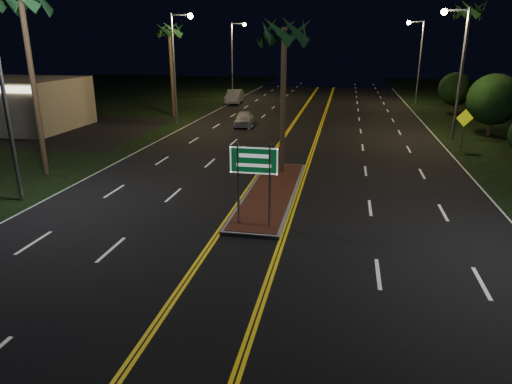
% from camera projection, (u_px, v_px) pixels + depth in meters
% --- Properties ---
extents(ground, '(120.00, 120.00, 0.00)m').
position_uv_depth(ground, '(237.00, 261.00, 14.98)').
color(ground, black).
rests_on(ground, ground).
extents(median_island, '(2.25, 10.25, 0.17)m').
position_uv_depth(median_island, '(271.00, 193.00, 21.47)').
color(median_island, gray).
rests_on(median_island, ground).
extents(highway_sign, '(1.80, 0.08, 3.20)m').
position_uv_depth(highway_sign, '(254.00, 168.00, 16.83)').
color(highway_sign, gray).
rests_on(highway_sign, ground).
extents(streetlight_left_near, '(1.91, 0.44, 9.00)m').
position_uv_depth(streetlight_left_near, '(8.00, 72.00, 18.85)').
color(streetlight_left_near, gray).
rests_on(streetlight_left_near, ground).
extents(streetlight_left_mid, '(1.91, 0.44, 9.00)m').
position_uv_depth(streetlight_left_mid, '(178.00, 56.00, 37.48)').
color(streetlight_left_mid, gray).
rests_on(streetlight_left_mid, ground).
extents(streetlight_left_far, '(1.91, 0.44, 9.00)m').
position_uv_depth(streetlight_left_far, '(235.00, 51.00, 56.11)').
color(streetlight_left_far, gray).
rests_on(streetlight_left_far, ground).
extents(streetlight_right_mid, '(1.91, 0.44, 9.00)m').
position_uv_depth(streetlight_right_mid, '(457.00, 59.00, 31.76)').
color(streetlight_right_mid, gray).
rests_on(streetlight_right_mid, ground).
extents(streetlight_right_far, '(1.91, 0.44, 9.00)m').
position_uv_depth(streetlight_right_far, '(417.00, 52.00, 50.38)').
color(streetlight_right_far, gray).
rests_on(streetlight_right_far, ground).
extents(palm_median, '(2.40, 2.40, 8.30)m').
position_uv_depth(palm_median, '(284.00, 32.00, 22.46)').
color(palm_median, '#382819').
rests_on(palm_median, ground).
extents(palm_left_near, '(2.40, 2.40, 9.80)m').
position_uv_depth(palm_left_near, '(21.00, 1.00, 21.97)').
color(palm_left_near, '#382819').
rests_on(palm_left_near, ground).
extents(palm_left_far, '(2.40, 2.40, 8.80)m').
position_uv_depth(palm_left_far, '(169.00, 31.00, 40.94)').
color(palm_left_far, '#382819').
rests_on(palm_left_far, ground).
extents(palm_right_far, '(2.40, 2.40, 10.30)m').
position_uv_depth(palm_right_far, '(470.00, 12.00, 37.71)').
color(palm_right_far, '#382819').
rests_on(palm_right_far, ground).
extents(shrub_mid, '(3.78, 3.78, 4.62)m').
position_uv_depth(shrub_mid, '(494.00, 99.00, 33.93)').
color(shrub_mid, '#382819').
rests_on(shrub_mid, ground).
extents(shrub_far, '(3.24, 3.24, 3.96)m').
position_uv_depth(shrub_far, '(455.00, 89.00, 45.26)').
color(shrub_far, '#382819').
rests_on(shrub_far, ground).
extents(car_near, '(2.30, 4.49, 1.44)m').
position_uv_depth(car_near, '(244.00, 117.00, 38.54)').
color(car_near, '#BCBBC1').
rests_on(car_near, ground).
extents(car_far, '(2.68, 5.45, 1.76)m').
position_uv_depth(car_far, '(234.00, 95.00, 52.62)').
color(car_far, silver).
rests_on(car_far, ground).
extents(warning_sign, '(1.10, 0.32, 2.71)m').
position_uv_depth(warning_sign, '(464.00, 124.00, 29.52)').
color(warning_sign, gray).
rests_on(warning_sign, ground).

